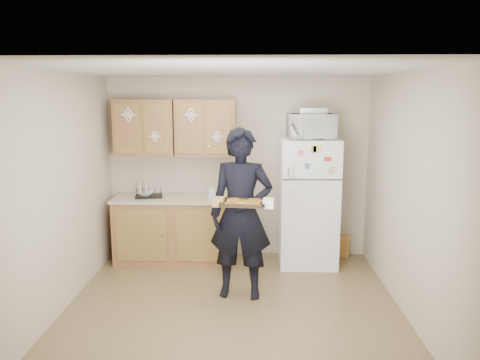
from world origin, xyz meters
The scene contains 24 objects.
floor centered at (0.00, 0.00, 0.00)m, with size 3.60×3.60×0.00m, color brown.
ceiling centered at (0.00, 0.00, 2.50)m, with size 3.60×3.60×0.00m, color silver.
wall_back centered at (0.00, 1.80, 1.25)m, with size 3.60×0.04×2.50m, color #BBAE98.
wall_front centered at (0.00, -1.80, 1.25)m, with size 3.60×0.04×2.50m, color #BBAE98.
wall_left centered at (-1.80, 0.00, 1.25)m, with size 0.04×3.60×2.50m, color #BBAE98.
wall_right centered at (1.80, 0.00, 1.25)m, with size 0.04×3.60×2.50m, color #BBAE98.
refrigerator centered at (0.95, 1.43, 0.85)m, with size 0.75×0.70×1.70m, color white.
base_cabinet centered at (-0.85, 1.48, 0.43)m, with size 1.60×0.60×0.86m, color brown.
countertop centered at (-0.85, 1.48, 0.88)m, with size 1.64×0.64×0.04m, color #C6B398.
upper_cab_left centered at (-1.25, 1.61, 1.83)m, with size 0.80×0.33×0.75m, color brown.
upper_cab_right centered at (-0.43, 1.61, 1.83)m, with size 0.80×0.33×0.75m, color brown.
cereal_box centered at (1.47, 1.67, 0.16)m, with size 0.20×0.07×0.32m, color #BF9143.
person centered at (0.08, 0.36, 0.96)m, with size 0.70×0.46×1.92m, color black.
baking_tray centered at (0.11, 0.06, 1.15)m, with size 0.46×0.34×0.04m, color black.
pizza_front_left centered at (0.00, -0.01, 1.17)m, with size 0.15×0.15×0.02m, color #DA5F1B.
pizza_front_right centered at (0.21, -0.03, 1.17)m, with size 0.15×0.15×0.02m, color #DA5F1B.
pizza_back_left centered at (0.01, 0.15, 1.17)m, with size 0.15×0.15×0.02m, color #DA5F1B.
pizza_back_right centered at (0.23, 0.13, 1.17)m, with size 0.15×0.15×0.02m, color #DA5F1B.
pizza_center centered at (0.11, 0.06, 1.17)m, with size 0.15×0.15×0.02m, color #DA5F1B.
microwave centered at (0.96, 1.38, 1.86)m, with size 0.59×0.40×0.32m, color white.
foil_pan centered at (0.98, 1.41, 2.06)m, with size 0.34×0.24×0.07m, color silver.
dish_rack centered at (-1.20, 1.46, 0.97)m, with size 0.36×0.27×0.14m, color black.
bowl centered at (-1.24, 1.46, 0.94)m, with size 0.21×0.21×0.05m, color silver.
soap_bottle centered at (-0.34, 1.38, 1.00)m, with size 0.09×0.09×0.21m, color white.
Camera 1 is at (0.21, -4.68, 2.27)m, focal length 35.00 mm.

